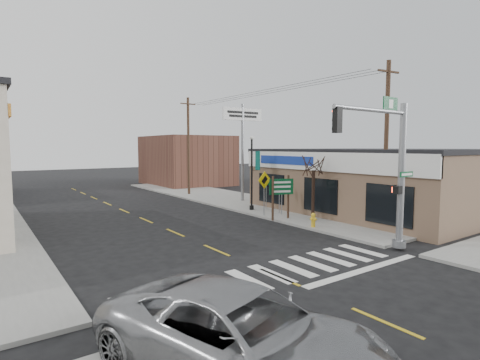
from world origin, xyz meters
TOP-DOWN VIEW (x-y plane):
  - ground at (0.00, 0.00)m, footprint 140.00×140.00m
  - sidewalk_right at (9.00, 13.00)m, footprint 6.00×38.00m
  - center_line at (0.00, 8.00)m, footprint 0.12×56.00m
  - crosswalk at (0.00, 0.40)m, footprint 11.00×2.20m
  - thrift_store at (14.50, 6.00)m, footprint 12.00×14.00m
  - bldg_distant_right at (12.00, 30.00)m, footprint 8.00×10.00m
  - suv at (-4.22, -3.72)m, footprint 4.57×6.57m
  - traffic_signal_pole at (5.58, -0.45)m, footprint 4.89×0.38m
  - guide_sign at (6.30, 7.03)m, footprint 1.47×0.13m
  - fire_hydrant at (6.30, 4.46)m, footprint 0.24×0.24m
  - ped_crossing_sign at (6.30, 8.58)m, footprint 1.06×0.08m
  - lamp_post at (7.04, 10.77)m, footprint 0.64×0.51m
  - dance_center_sign at (9.00, 14.65)m, footprint 3.56×0.22m
  - bare_tree at (7.50, 5.64)m, footprint 2.18×2.18m
  - shrub_front at (10.84, 4.00)m, footprint 1.23×1.23m
  - shrub_back at (11.00, 6.08)m, footprint 1.03×1.03m
  - utility_pole_near at (9.28, 2.27)m, footprint 1.50×0.23m
  - utility_pole_far at (7.50, 20.86)m, footprint 1.49×0.22m

SIDE VIEW (x-z plane):
  - ground at x=0.00m, z-range 0.00..0.00m
  - center_line at x=0.00m, z-range 0.00..0.01m
  - crosswalk at x=0.00m, z-range 0.00..0.01m
  - sidewalk_right at x=9.00m, z-range 0.00..0.13m
  - shrub_back at x=11.00m, z-range 0.13..0.91m
  - fire_hydrant at x=6.30m, z-range 0.16..0.92m
  - shrub_front at x=10.84m, z-range 0.13..1.05m
  - suv at x=-4.22m, z-range 0.00..1.67m
  - guide_sign at x=6.30m, z-range 0.52..3.09m
  - thrift_store at x=14.50m, z-range 0.00..4.00m
  - ped_crossing_sign at x=6.30m, z-range 0.64..3.37m
  - bldg_distant_right at x=12.00m, z-range 0.00..5.60m
  - lamp_post at x=7.04m, z-range 0.53..5.49m
  - bare_tree at x=7.50m, z-range 1.38..5.75m
  - traffic_signal_pole at x=5.58m, z-range 0.72..6.91m
  - utility_pole_far at x=7.50m, z-range 0.24..8.84m
  - utility_pole_near at x=9.28m, z-range 0.24..8.87m
  - dance_center_sign at x=9.00m, z-range 1.97..9.54m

